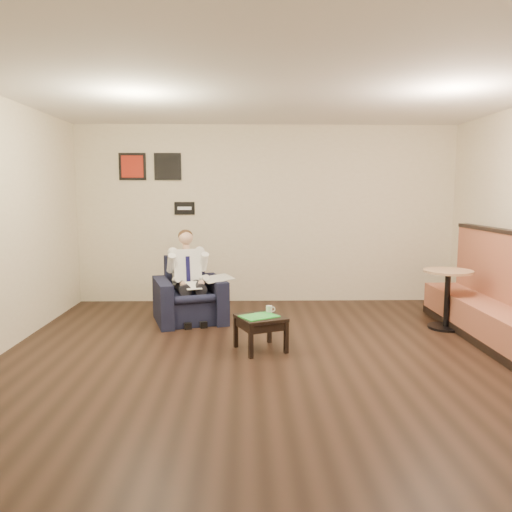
{
  "coord_description": "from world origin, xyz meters",
  "views": [
    {
      "loc": [
        -0.32,
        -4.95,
        1.76
      ],
      "look_at": [
        -0.2,
        1.2,
        0.97
      ],
      "focal_mm": 35.0,
      "sensor_mm": 36.0,
      "label": 1
    }
  ],
  "objects_px": {
    "cafe_table": "(447,299)",
    "side_table": "(261,333)",
    "armchair": "(189,290)",
    "smartphone": "(259,313)",
    "banquette": "(486,284)",
    "green_folder": "(259,316)",
    "coffee_mug": "(269,309)",
    "seated_man": "(191,280)"
  },
  "relations": [
    {
      "from": "cafe_table",
      "to": "side_table",
      "type": "bearing_deg",
      "value": -160.67
    },
    {
      "from": "armchair",
      "to": "smartphone",
      "type": "height_order",
      "value": "armchair"
    },
    {
      "from": "armchair",
      "to": "banquette",
      "type": "distance_m",
      "value": 3.77
    },
    {
      "from": "armchair",
      "to": "banquette",
      "type": "height_order",
      "value": "banquette"
    },
    {
      "from": "banquette",
      "to": "armchair",
      "type": "bearing_deg",
      "value": 168.22
    },
    {
      "from": "smartphone",
      "to": "banquette",
      "type": "height_order",
      "value": "banquette"
    },
    {
      "from": "green_folder",
      "to": "smartphone",
      "type": "height_order",
      "value": "green_folder"
    },
    {
      "from": "green_folder",
      "to": "banquette",
      "type": "height_order",
      "value": "banquette"
    },
    {
      "from": "coffee_mug",
      "to": "cafe_table",
      "type": "relative_size",
      "value": 0.11
    },
    {
      "from": "green_folder",
      "to": "cafe_table",
      "type": "xyz_separation_m",
      "value": [
        2.45,
        0.88,
        -0.01
      ]
    },
    {
      "from": "armchair",
      "to": "cafe_table",
      "type": "relative_size",
      "value": 1.17
    },
    {
      "from": "armchair",
      "to": "cafe_table",
      "type": "xyz_separation_m",
      "value": [
        3.36,
        -0.43,
        -0.05
      ]
    },
    {
      "from": "armchair",
      "to": "coffee_mug",
      "type": "relative_size",
      "value": 10.89
    },
    {
      "from": "coffee_mug",
      "to": "cafe_table",
      "type": "xyz_separation_m",
      "value": [
        2.33,
        0.7,
        -0.05
      ]
    },
    {
      "from": "smartphone",
      "to": "armchair",
      "type": "bearing_deg",
      "value": 115.55
    },
    {
      "from": "coffee_mug",
      "to": "seated_man",
      "type": "bearing_deg",
      "value": 134.52
    },
    {
      "from": "armchair",
      "to": "side_table",
      "type": "relative_size",
      "value": 1.88
    },
    {
      "from": "armchair",
      "to": "seated_man",
      "type": "relative_size",
      "value": 0.75
    },
    {
      "from": "armchair",
      "to": "smartphone",
      "type": "xyz_separation_m",
      "value": [
        0.92,
        -1.14,
        -0.04
      ]
    },
    {
      "from": "green_folder",
      "to": "smartphone",
      "type": "distance_m",
      "value": 0.17
    },
    {
      "from": "green_folder",
      "to": "cafe_table",
      "type": "relative_size",
      "value": 0.51
    },
    {
      "from": "smartphone",
      "to": "cafe_table",
      "type": "xyz_separation_m",
      "value": [
        2.45,
        0.71,
        -0.01
      ]
    },
    {
      "from": "coffee_mug",
      "to": "green_folder",
      "type": "bearing_deg",
      "value": -123.01
    },
    {
      "from": "coffee_mug",
      "to": "banquette",
      "type": "xyz_separation_m",
      "value": [
        2.66,
        0.36,
        0.21
      ]
    },
    {
      "from": "side_table",
      "to": "coffee_mug",
      "type": "distance_m",
      "value": 0.3
    },
    {
      "from": "smartphone",
      "to": "green_folder",
      "type": "bearing_deg",
      "value": -103.96
    },
    {
      "from": "green_folder",
      "to": "banquette",
      "type": "relative_size",
      "value": 0.16
    },
    {
      "from": "side_table",
      "to": "cafe_table",
      "type": "relative_size",
      "value": 0.62
    },
    {
      "from": "side_table",
      "to": "cafe_table",
      "type": "height_order",
      "value": "cafe_table"
    },
    {
      "from": "cafe_table",
      "to": "armchair",
      "type": "bearing_deg",
      "value": 172.71
    },
    {
      "from": "armchair",
      "to": "side_table",
      "type": "height_order",
      "value": "armchair"
    },
    {
      "from": "seated_man",
      "to": "smartphone",
      "type": "distance_m",
      "value": 1.37
    },
    {
      "from": "smartphone",
      "to": "cafe_table",
      "type": "height_order",
      "value": "cafe_table"
    },
    {
      "from": "coffee_mug",
      "to": "side_table",
      "type": "bearing_deg",
      "value": -123.01
    },
    {
      "from": "coffee_mug",
      "to": "banquette",
      "type": "height_order",
      "value": "banquette"
    },
    {
      "from": "seated_man",
      "to": "side_table",
      "type": "bearing_deg",
      "value": -69.63
    },
    {
      "from": "smartphone",
      "to": "banquette",
      "type": "relative_size",
      "value": 0.05
    },
    {
      "from": "seated_man",
      "to": "banquette",
      "type": "relative_size",
      "value": 0.47
    },
    {
      "from": "green_folder",
      "to": "smartphone",
      "type": "xyz_separation_m",
      "value": [
        0.0,
        0.17,
        -0.0
      ]
    },
    {
      "from": "armchair",
      "to": "seated_man",
      "type": "bearing_deg",
      "value": -90.0
    },
    {
      "from": "smartphone",
      "to": "coffee_mug",
      "type": "bearing_deg",
      "value": -7.1
    },
    {
      "from": "armchair",
      "to": "coffee_mug",
      "type": "bearing_deg",
      "value": -64.49
    }
  ]
}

